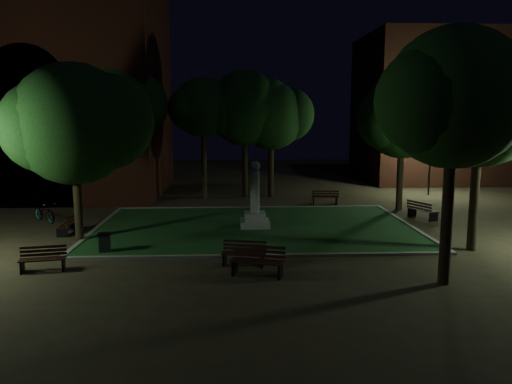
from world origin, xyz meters
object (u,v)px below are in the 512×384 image
at_px(bench_west_near, 43,260).
at_px(bench_far_side, 325,198).
at_px(bicycle, 45,212).
at_px(bench_near_left, 244,254).
at_px(trash_bin, 105,243).
at_px(bench_right_side, 422,211).
at_px(bench_near_right, 258,262).
at_px(bench_left_side, 68,225).
at_px(monument, 255,209).

height_order(bench_west_near, bench_far_side, bench_far_side).
bearing_deg(bicycle, bench_west_near, -117.23).
bearing_deg(bench_near_left, bench_west_near, -165.93).
relative_size(bench_near_left, trash_bin, 2.07).
xyz_separation_m(bench_right_side, bicycle, (-19.63, 0.20, 0.06)).
bearing_deg(trash_bin, bicycle, 126.63).
height_order(bench_near_right, bench_left_side, bench_near_right).
relative_size(bench_near_right, bench_left_side, 1.27).
bearing_deg(bench_left_side, bench_near_right, 50.57).
xyz_separation_m(monument, bench_near_right, (-0.23, -7.26, -0.48)).
xyz_separation_m(bench_left_side, bicycle, (-2.00, 2.69, 0.12)).
bearing_deg(bench_near_left, bench_right_side, 50.58).
xyz_separation_m(bench_near_left, bench_far_side, (5.29, 12.41, 0.00)).
height_order(bench_near_left, bicycle, bicycle).
distance_m(bench_left_side, bench_right_side, 17.80).
bearing_deg(bench_left_side, bench_near_left, 54.59).
bearing_deg(monument, bench_west_near, -140.58).
bearing_deg(bench_near_right, bench_far_side, 87.13).
distance_m(bench_near_right, bench_far_side, 14.44).
bearing_deg(bench_west_near, bench_far_side, 34.80).
height_order(bench_near_left, bench_near_right, bench_near_right).
relative_size(bench_west_near, bench_far_side, 0.98).
xyz_separation_m(bench_near_right, bench_left_side, (-8.49, 6.47, -0.08)).
distance_m(bench_near_left, bench_left_side, 9.62).
xyz_separation_m(monument, trash_bin, (-6.16, -4.23, -0.54)).
height_order(bench_near_right, trash_bin, bench_near_right).
xyz_separation_m(bench_near_right, bench_right_side, (9.14, 8.96, -0.03)).
distance_m(bench_right_side, trash_bin, 16.19).
distance_m(bench_near_left, bench_near_right, 1.27).
relative_size(bench_left_side, bench_right_side, 0.84).
bearing_deg(bench_near_right, bench_left_side, 159.39).
height_order(bench_west_near, bench_left_side, bench_west_near).
bearing_deg(bench_near_left, bicycle, 153.09).
bearing_deg(monument, bench_near_right, -91.78).
distance_m(bench_near_right, bicycle, 13.93).
relative_size(monument, bench_west_near, 1.96).
distance_m(monument, bench_far_side, 7.86).
relative_size(bench_near_right, bench_far_side, 1.16).
relative_size(bench_right_side, bench_far_side, 1.09).
xyz_separation_m(monument, bicycle, (-10.71, 1.90, -0.45)).
distance_m(bench_near_left, bench_west_near, 7.10).
bearing_deg(bench_left_side, bicycle, -145.43).
bearing_deg(bench_near_left, bench_far_side, 78.46).
bearing_deg(trash_bin, bench_left_side, 126.61).
bearing_deg(monument, bench_far_side, 53.93).
relative_size(bench_near_right, trash_bin, 2.36).
relative_size(bench_west_near, bench_left_side, 1.07).
bearing_deg(monument, bicycle, 169.95).
bearing_deg(bench_right_side, bench_near_left, 104.09).
height_order(bench_left_side, bench_right_side, bench_right_side).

